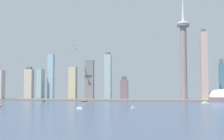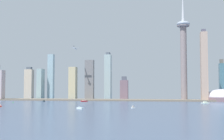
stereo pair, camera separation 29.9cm
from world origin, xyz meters
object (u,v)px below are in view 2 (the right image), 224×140
object	(u,v)px
observation_tower	(184,48)
boat_4	(133,107)
skyscraper_7	(108,77)
boat_5	(84,101)
skyscraper_9	(222,81)
boat_2	(0,106)
skyscraper_4	(51,77)
boat_1	(80,108)
skyscraper_1	(73,83)
skyscraper_6	(124,89)
skyscraper_0	(204,66)
skyscraper_2	(29,84)
boat_6	(205,103)
channel_buoy_0	(13,102)
stadium_dome	(223,97)
airplane	(75,48)
skyscraper_3	(41,84)
skyscraper_5	(89,80)

from	to	relation	value
observation_tower	boat_4	world-z (taller)	observation_tower
skyscraper_7	boat_5	size ratio (longest dim) A/B	8.57
skyscraper_9	boat_2	distance (m)	599.71
skyscraper_4	boat_1	size ratio (longest dim) A/B	11.84
skyscraper_1	skyscraper_6	distance (m)	168.05
skyscraper_0	skyscraper_2	world-z (taller)	skyscraper_0
boat_6	boat_2	bearing A→B (deg)	-2.53
skyscraper_0	boat_2	bearing A→B (deg)	-139.90
channel_buoy_0	boat_5	bearing A→B (deg)	35.08
skyscraper_1	channel_buoy_0	distance (m)	267.88
stadium_dome	skyscraper_7	size ratio (longest dim) A/B	0.70
boat_1	airplane	world-z (taller)	airplane
skyscraper_4	skyscraper_9	size ratio (longest dim) A/B	1.21
skyscraper_3	boat_2	size ratio (longest dim) A/B	8.44
observation_tower	boat_1	xyz separation A→B (m)	(-179.36, -380.11, -138.71)
skyscraper_3	boat_4	distance (m)	506.29
skyscraper_4	boat_2	bearing A→B (deg)	-80.95
skyscraper_3	airplane	bearing A→B (deg)	-30.16
skyscraper_1	skyscraper_7	size ratio (longest dim) A/B	0.70
stadium_dome	boat_6	distance (m)	163.68
boat_1	skyscraper_5	bearing A→B (deg)	131.97
stadium_dome	skyscraper_2	size ratio (longest dim) A/B	0.97
skyscraper_2	boat_6	bearing A→B (deg)	-25.35
boat_2	channel_buoy_0	xyz separation A→B (m)	(-54.40, 151.49, -0.17)
boat_2	boat_6	world-z (taller)	boat_6
boat_5	skyscraper_0	bearing A→B (deg)	149.50
skyscraper_3	boat_5	world-z (taller)	skyscraper_3
skyscraper_0	skyscraper_6	size ratio (longest dim) A/B	2.77
boat_6	channel_buoy_0	size ratio (longest dim) A/B	6.65
skyscraper_3	skyscraper_4	world-z (taller)	skyscraper_4
boat_2	observation_tower	bearing A→B (deg)	97.75
skyscraper_6	skyscraper_9	distance (m)	274.21
stadium_dome	skyscraper_5	xyz separation A→B (m)	(-359.93, 26.16, 47.73)
stadium_dome	boat_6	world-z (taller)	stadium_dome
skyscraper_7	observation_tower	bearing A→B (deg)	-15.53
skyscraper_2	observation_tower	bearing A→B (deg)	-9.70
observation_tower	skyscraper_3	size ratio (longest dim) A/B	3.23
skyscraper_6	skyscraper_7	world-z (taller)	skyscraper_7
skyscraper_3	skyscraper_4	distance (m)	39.81
stadium_dome	boat_4	size ratio (longest dim) A/B	13.27
boat_2	skyscraper_0	bearing A→B (deg)	91.64
skyscraper_1	skyscraper_7	xyz separation A→B (m)	(108.90, -2.44, 18.82)
boat_1	channel_buoy_0	size ratio (longest dim) A/B	4.37
boat_2	boat_5	world-z (taller)	boat_5
skyscraper_7	boat_6	size ratio (longest dim) A/B	7.87
stadium_dome	skyscraper_1	world-z (taller)	skyscraper_1
skyscraper_4	boat_1	distance (m)	499.92
skyscraper_0	boat_6	size ratio (longest dim) A/B	10.36
skyscraper_5	boat_4	distance (m)	400.76
stadium_dome	skyscraper_7	bearing A→B (deg)	167.51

